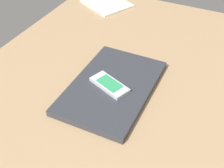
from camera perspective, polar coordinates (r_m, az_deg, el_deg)
The scene contains 4 objects.
desk_surface at distance 86.40cm, azimuth -1.41°, elevation -0.85°, with size 120.00×80.00×3.00cm, color tan.
laptop_closed at distance 83.17cm, azimuth -0.00°, elevation -0.57°, with size 32.97×21.26×1.83cm, color #33353D.
cell_phone_on_laptop at distance 81.68cm, azimuth -0.48°, elevation -0.14°, with size 8.83×12.44×1.12cm.
notepad at distance 129.16cm, azimuth -0.94°, elevation 15.18°, with size 15.26×17.77×0.80cm, color white.
Camera 1 is at (-57.53, -30.16, 58.47)cm, focal length 47.65 mm.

